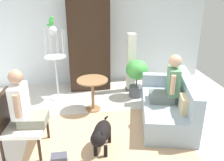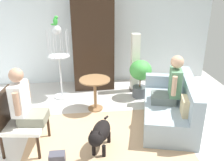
{
  "view_description": "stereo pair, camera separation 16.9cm",
  "coord_description": "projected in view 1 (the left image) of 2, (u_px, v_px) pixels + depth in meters",
  "views": [
    {
      "loc": [
        -0.39,
        -3.27,
        2.38
      ],
      "look_at": [
        0.16,
        0.13,
        1.0
      ],
      "focal_mm": 39.16,
      "sensor_mm": 36.0,
      "label": 1
    },
    {
      "loc": [
        -0.23,
        -3.29,
        2.38
      ],
      "look_at": [
        0.16,
        0.13,
        1.0
      ],
      "focal_mm": 39.16,
      "sensor_mm": 36.0,
      "label": 2
    }
  ],
  "objects": [
    {
      "name": "dog",
      "position": [
        102.0,
        133.0,
        3.58
      ],
      "size": [
        0.4,
        0.81,
        0.53
      ],
      "color": "black",
      "rests_on": "ground"
    },
    {
      "name": "handbag",
      "position": [
        59.0,
        161.0,
        3.36
      ],
      "size": [
        0.22,
        0.15,
        0.2
      ],
      "primitive_type": "cube",
      "color": "#3F3F4C",
      "rests_on": "ground"
    },
    {
      "name": "bird_cage_stand",
      "position": [
        55.0,
        59.0,
        5.08
      ],
      "size": [
        0.45,
        0.45,
        1.58
      ],
      "color": "silver",
      "rests_on": "ground"
    },
    {
      "name": "back_wall",
      "position": [
        88.0,
        27.0,
        5.89
      ],
      "size": [
        5.82,
        0.12,
        2.76
      ],
      "primitive_type": "cube",
      "color": "silver",
      "rests_on": "ground"
    },
    {
      "name": "potted_plant",
      "position": [
        137.0,
        74.0,
        5.31
      ],
      "size": [
        0.48,
        0.48,
        0.84
      ],
      "color": "#4C5156",
      "rests_on": "ground"
    },
    {
      "name": "couch",
      "position": [
        170.0,
        106.0,
        4.42
      ],
      "size": [
        1.21,
        1.76,
        0.83
      ],
      "color": "#8EA0AD",
      "rests_on": "ground"
    },
    {
      "name": "parrot",
      "position": [
        51.0,
        21.0,
        4.79
      ],
      "size": [
        0.17,
        0.1,
        0.19
      ],
      "color": "green",
      "rests_on": "bird_cage_stand"
    },
    {
      "name": "armoire_cabinet",
      "position": [
        89.0,
        45.0,
        5.63
      ],
      "size": [
        0.93,
        0.56,
        2.07
      ],
      "primitive_type": "cube",
      "color": "black",
      "rests_on": "ground"
    },
    {
      "name": "round_end_table",
      "position": [
        93.0,
        88.0,
        4.75
      ],
      "size": [
        0.6,
        0.6,
        0.65
      ],
      "color": "olive",
      "rests_on": "ground"
    },
    {
      "name": "area_rug",
      "position": [
        107.0,
        140.0,
        3.96
      ],
      "size": [
        2.56,
        1.88,
        0.01
      ],
      "primitive_type": "cube",
      "color": "tan",
      "rests_on": "ground"
    },
    {
      "name": "armchair",
      "position": [
        15.0,
        119.0,
        3.55
      ],
      "size": [
        0.7,
        0.73,
        0.92
      ],
      "color": "black",
      "rests_on": "ground"
    },
    {
      "name": "person_on_armchair",
      "position": [
        23.0,
        103.0,
        3.46
      ],
      "size": [
        0.49,
        0.51,
        0.84
      ],
      "color": "gray"
    },
    {
      "name": "person_on_couch",
      "position": [
        170.0,
        83.0,
        4.22
      ],
      "size": [
        0.55,
        0.51,
        0.85
      ],
      "color": "slate"
    },
    {
      "name": "ground_plane",
      "position": [
        104.0,
        141.0,
        3.94
      ],
      "size": [
        6.31,
        6.31,
        0.0
      ],
      "primitive_type": "plane",
      "color": "beige"
    },
    {
      "name": "column_lamp",
      "position": [
        131.0,
        63.0,
        5.57
      ],
      "size": [
        0.2,
        0.2,
        1.35
      ],
      "color": "#4C4742",
      "rests_on": "ground"
    }
  ]
}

